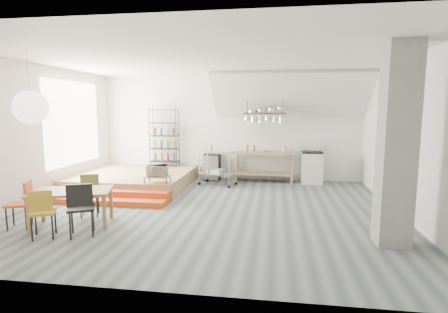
% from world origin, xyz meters
% --- Properties ---
extents(floor, '(8.00, 8.00, 0.00)m').
position_xyz_m(floor, '(0.00, 0.00, 0.00)').
color(floor, '#4D5759').
rests_on(floor, ground).
extents(wall_back, '(8.00, 0.04, 3.20)m').
position_xyz_m(wall_back, '(0.00, 3.50, 1.60)').
color(wall_back, silver).
rests_on(wall_back, ground).
extents(wall_left, '(0.04, 7.00, 3.20)m').
position_xyz_m(wall_left, '(-4.00, 0.00, 1.60)').
color(wall_left, silver).
rests_on(wall_left, ground).
extents(wall_right, '(0.04, 7.00, 3.20)m').
position_xyz_m(wall_right, '(4.00, 0.00, 1.60)').
color(wall_right, silver).
rests_on(wall_right, ground).
extents(ceiling, '(8.00, 7.00, 0.02)m').
position_xyz_m(ceiling, '(0.00, 0.00, 3.20)').
color(ceiling, white).
rests_on(ceiling, wall_back).
extents(slope_ceiling, '(4.40, 1.44, 1.32)m').
position_xyz_m(slope_ceiling, '(1.80, 2.90, 2.55)').
color(slope_ceiling, white).
rests_on(slope_ceiling, wall_back).
extents(window_pane, '(0.02, 2.50, 2.20)m').
position_xyz_m(window_pane, '(-3.98, 1.50, 1.80)').
color(window_pane, white).
rests_on(window_pane, wall_left).
extents(platform, '(3.00, 3.00, 0.40)m').
position_xyz_m(platform, '(-2.50, 2.00, 0.20)').
color(platform, '#99774C').
rests_on(platform, ground).
extents(step_lower, '(3.00, 0.35, 0.13)m').
position_xyz_m(step_lower, '(-2.50, 0.05, 0.07)').
color(step_lower, '#DB4A19').
rests_on(step_lower, ground).
extents(step_upper, '(3.00, 0.35, 0.27)m').
position_xyz_m(step_upper, '(-2.50, 0.40, 0.13)').
color(step_upper, '#DB4A19').
rests_on(step_upper, ground).
extents(concrete_column, '(0.50, 0.50, 3.20)m').
position_xyz_m(concrete_column, '(3.30, -1.50, 1.60)').
color(concrete_column, gray).
rests_on(concrete_column, ground).
extents(kitchen_counter, '(1.80, 0.60, 0.91)m').
position_xyz_m(kitchen_counter, '(1.10, 3.15, 0.63)').
color(kitchen_counter, '#99774C').
rests_on(kitchen_counter, ground).
extents(stove, '(0.60, 0.60, 1.18)m').
position_xyz_m(stove, '(2.50, 3.16, 0.48)').
color(stove, white).
rests_on(stove, ground).
extents(pot_rack, '(1.20, 0.50, 1.43)m').
position_xyz_m(pot_rack, '(1.13, 2.92, 1.98)').
color(pot_rack, '#402A19').
rests_on(pot_rack, ceiling).
extents(wire_shelving, '(0.88, 0.38, 1.80)m').
position_xyz_m(wire_shelving, '(-2.00, 3.20, 1.33)').
color(wire_shelving, black).
rests_on(wire_shelving, platform).
extents(microwave_shelf, '(0.60, 0.40, 0.16)m').
position_xyz_m(microwave_shelf, '(-1.40, 0.75, 0.55)').
color(microwave_shelf, '#99774C').
rests_on(microwave_shelf, platform).
extents(paper_lantern, '(0.60, 0.60, 0.60)m').
position_xyz_m(paper_lantern, '(-2.90, -1.57, 2.20)').
color(paper_lantern, white).
rests_on(paper_lantern, ceiling).
extents(dining_table, '(1.59, 1.17, 0.68)m').
position_xyz_m(dining_table, '(-2.32, -1.40, 0.60)').
color(dining_table, olive).
rests_on(dining_table, ground).
extents(chair_mustard, '(0.52, 0.52, 0.85)m').
position_xyz_m(chair_mustard, '(-2.43, -2.11, 0.51)').
color(chair_mustard, '#A37E1B').
rests_on(chair_mustard, ground).
extents(chair_black, '(0.58, 0.58, 0.95)m').
position_xyz_m(chair_black, '(-1.83, -1.94, 0.57)').
color(chair_black, black).
rests_on(chair_black, ground).
extents(chair_olive, '(0.50, 0.50, 0.84)m').
position_xyz_m(chair_olive, '(-2.34, -0.73, 0.50)').
color(chair_olive, olive).
rests_on(chair_olive, ground).
extents(chair_red, '(0.51, 0.51, 0.87)m').
position_xyz_m(chair_red, '(-3.15, -1.64, 0.52)').
color(chair_red, '#C3431B').
rests_on(chair_red, ground).
extents(rolling_cart, '(1.13, 0.83, 1.00)m').
position_xyz_m(rolling_cart, '(-0.20, 2.48, 0.65)').
color(rolling_cart, silver).
rests_on(rolling_cart, ground).
extents(mini_fridge, '(0.48, 0.48, 0.82)m').
position_xyz_m(mini_fridge, '(-0.49, 3.20, 0.41)').
color(mini_fridge, black).
rests_on(mini_fridge, ground).
extents(microwave, '(0.51, 0.38, 0.27)m').
position_xyz_m(microwave, '(-1.40, 0.75, 0.70)').
color(microwave, beige).
rests_on(microwave, microwave_shelf).
extents(bowl, '(0.25, 0.25, 0.05)m').
position_xyz_m(bowl, '(1.15, 3.10, 0.93)').
color(bowl, silver).
rests_on(bowl, kitchen_counter).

